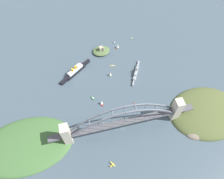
# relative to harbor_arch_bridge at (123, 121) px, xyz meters

# --- Properties ---
(ground_plane) EXTENTS (1400.00, 1400.00, 0.00)m
(ground_plane) POSITION_rel_harbor_arch_bridge_xyz_m (0.00, 0.00, -28.64)
(ground_plane) COLOR #3D4C56
(harbor_arch_bridge) EXTENTS (249.14, 15.03, 69.62)m
(harbor_arch_bridge) POSITION_rel_harbor_arch_bridge_xyz_m (0.00, 0.00, 0.00)
(harbor_arch_bridge) COLOR #BCB29E
(harbor_arch_bridge) RESTS_ON ground
(headland_west_shore) EXTENTS (158.04, 102.47, 19.50)m
(headland_west_shore) POSITION_rel_harbor_arch_bridge_xyz_m (-167.86, 6.92, -28.64)
(headland_west_shore) COLOR #3D6033
(headland_west_shore) RESTS_ON ground
(headland_east_shore) EXTENTS (137.33, 109.37, 27.32)m
(headland_east_shore) POSITION_rel_harbor_arch_bridge_xyz_m (155.52, -8.35, -28.64)
(headland_east_shore) COLOR #4C562D
(headland_east_shore) RESTS_ON ground
(ocean_liner) EXTENTS (68.76, 52.72, 18.39)m
(ocean_liner) POSITION_rel_harbor_arch_bridge_xyz_m (-62.40, 142.87, -23.20)
(ocean_liner) COLOR black
(ocean_liner) RESTS_ON ground
(naval_cruiser) EXTENTS (34.18, 59.54, 17.36)m
(naval_cruiser) POSITION_rel_harbor_arch_bridge_xyz_m (59.17, 110.97, -25.60)
(naval_cruiser) COLOR gray
(naval_cruiser) RESTS_ON ground
(fort_island_mid_harbor) EXTENTS (37.66, 31.68, 16.33)m
(fort_island_mid_harbor) POSITION_rel_harbor_arch_bridge_xyz_m (1.93, 187.52, -24.52)
(fort_island_mid_harbor) COLOR #4C6038
(fort_island_mid_harbor) RESTS_ON ground
(seaplane_taxiing_near_bridge) EXTENTS (8.64, 9.32, 4.61)m
(seaplane_taxiing_near_bridge) POSITION_rel_harbor_arch_bridge_xyz_m (-32.32, -56.95, -26.81)
(seaplane_taxiing_near_bridge) COLOR #B7B7B2
(seaplane_taxiing_near_bridge) RESTS_ON ground
(small_boat_0) EXTENTS (8.48, 5.09, 7.92)m
(small_boat_0) POSITION_rel_harbor_arch_bridge_xyz_m (45.95, 36.97, -24.86)
(small_boat_0) COLOR #B2231E
(small_boat_0) RESTS_ON ground
(small_boat_1) EXTENTS (7.13, 11.42, 2.54)m
(small_boat_1) POSITION_rel_harbor_arch_bridge_xyz_m (-39.30, 72.46, -27.74)
(small_boat_1) COLOR #2D6B3D
(small_boat_1) RESTS_ON ground
(small_boat_2) EXTENTS (5.14, 5.35, 7.10)m
(small_boat_2) POSITION_rel_harbor_arch_bridge_xyz_m (37.11, 207.69, -25.28)
(small_boat_2) COLOR #234C8C
(small_boat_2) RESTS_ON ground
(small_boat_3) EXTENTS (9.28, 7.35, 11.43)m
(small_boat_3) POSITION_rel_harbor_arch_bridge_xyz_m (40.61, 191.37, -23.38)
(small_boat_3) COLOR brown
(small_boat_3) RESTS_ON ground
(small_boat_4) EXTENTS (6.48, 10.44, 10.73)m
(small_boat_4) POSITION_rel_harbor_arch_bridge_xyz_m (-25.62, 56.73, -23.64)
(small_boat_4) COLOR #B2231E
(small_boat_4) RESTS_ON ground
(small_boat_5) EXTENTS (11.79, 4.04, 2.28)m
(small_boat_5) POSITION_rel_harbor_arch_bridge_xyz_m (16.67, 141.87, -27.84)
(small_boat_5) COLOR gold
(small_boat_5) RESTS_ON ground
(small_boat_6) EXTENTS (6.31, 10.08, 11.35)m
(small_boat_6) POSITION_rel_harbor_arch_bridge_xyz_m (5.98, 118.53, -23.44)
(small_boat_6) COLOR #2D6B3D
(small_boat_6) RESTS_ON ground
(small_boat_7) EXTENTS (10.48, 4.82, 1.83)m
(small_boat_7) POSITION_rel_harbor_arch_bridge_xyz_m (81.08, 213.12, -27.98)
(small_boat_7) COLOR #2D6B3D
(small_boat_7) RESTS_ON ground
(channel_marker_buoy) EXTENTS (2.20, 2.20, 2.75)m
(channel_marker_buoy) POSITION_rel_harbor_arch_bridge_xyz_m (33.79, 43.73, -27.52)
(channel_marker_buoy) COLOR red
(channel_marker_buoy) RESTS_ON ground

